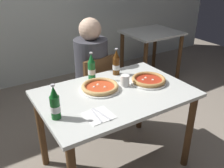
% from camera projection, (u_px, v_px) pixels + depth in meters
% --- Properties ---
extents(ground_plane, '(8.00, 8.00, 0.00)m').
position_uv_depth(ground_plane, '(115.00, 163.00, 2.27)').
color(ground_plane, gray).
extents(dining_table_main, '(1.20, 0.80, 0.75)m').
position_uv_depth(dining_table_main, '(115.00, 104.00, 1.99)').
color(dining_table_main, silver).
rests_on(dining_table_main, ground_plane).
extents(chair_behind_table, '(0.44, 0.44, 0.85)m').
position_uv_depth(chair_behind_table, '(95.00, 88.00, 2.59)').
color(chair_behind_table, brown).
rests_on(chair_behind_table, ground_plane).
extents(diner_seated, '(0.34, 0.34, 1.21)m').
position_uv_depth(diner_seated, '(92.00, 78.00, 2.58)').
color(diner_seated, '#2D3342').
rests_on(diner_seated, ground_plane).
extents(dining_table_background, '(0.80, 0.70, 0.75)m').
position_uv_depth(dining_table_background, '(151.00, 42.00, 3.74)').
color(dining_table_background, silver).
rests_on(dining_table_background, ground_plane).
extents(pizza_margherita_near, '(0.32, 0.32, 0.04)m').
position_uv_depth(pizza_margherita_near, '(148.00, 80.00, 2.09)').
color(pizza_margherita_near, white).
rests_on(pizza_margherita_near, dining_table_main).
extents(pizza_marinara_far, '(0.33, 0.33, 0.04)m').
position_uv_depth(pizza_marinara_far, '(100.00, 87.00, 1.97)').
color(pizza_marinara_far, white).
rests_on(pizza_marinara_far, dining_table_main).
extents(beer_bottle_left, '(0.07, 0.07, 0.25)m').
position_uv_depth(beer_bottle_left, '(55.00, 104.00, 1.57)').
color(beer_bottle_left, '#14591E').
rests_on(beer_bottle_left, dining_table_main).
extents(beer_bottle_center, '(0.07, 0.07, 0.25)m').
position_uv_depth(beer_bottle_center, '(92.00, 68.00, 2.12)').
color(beer_bottle_center, '#196B2D').
rests_on(beer_bottle_center, dining_table_main).
extents(beer_bottle_right, '(0.07, 0.07, 0.25)m').
position_uv_depth(beer_bottle_right, '(116.00, 64.00, 2.21)').
color(beer_bottle_right, '#512D0F').
rests_on(beer_bottle_right, dining_table_main).
extents(napkin_with_cutlery, '(0.18, 0.19, 0.01)m').
position_uv_depth(napkin_with_cutlery, '(99.00, 115.00, 1.64)').
color(napkin_with_cutlery, white).
rests_on(napkin_with_cutlery, dining_table_main).
extents(paper_cup, '(0.07, 0.07, 0.09)m').
position_uv_depth(paper_cup, '(125.00, 81.00, 2.02)').
color(paper_cup, white).
rests_on(paper_cup, dining_table_main).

